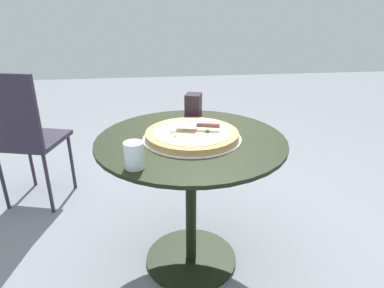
# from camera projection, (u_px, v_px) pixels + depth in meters

# --- Properties ---
(ground_plane) EXTENTS (10.00, 10.00, 0.00)m
(ground_plane) POSITION_uv_depth(u_px,v_px,m) (191.00, 259.00, 1.92)
(ground_plane) COLOR slate
(patio_table) EXTENTS (0.91, 0.91, 0.73)m
(patio_table) POSITION_uv_depth(u_px,v_px,m) (191.00, 174.00, 1.71)
(patio_table) COLOR black
(patio_table) RESTS_ON ground
(pizza_on_tray) EXTENTS (0.47, 0.47, 0.05)m
(pizza_on_tray) POSITION_uv_depth(u_px,v_px,m) (192.00, 135.00, 1.62)
(pizza_on_tray) COLOR silver
(pizza_on_tray) RESTS_ON patio_table
(pizza_server) EXTENTS (0.10, 0.22, 0.02)m
(pizza_server) POSITION_uv_depth(u_px,v_px,m) (198.00, 126.00, 1.62)
(pizza_server) COLOR silver
(pizza_server) RESTS_ON pizza_on_tray
(drinking_cup) EXTENTS (0.08, 0.08, 0.11)m
(drinking_cup) POSITION_uv_depth(u_px,v_px,m) (134.00, 155.00, 1.33)
(drinking_cup) COLOR silver
(drinking_cup) RESTS_ON patio_table
(napkin_dispenser) EXTENTS (0.11, 0.11, 0.14)m
(napkin_dispenser) POSITION_uv_depth(u_px,v_px,m) (193.00, 106.00, 1.90)
(napkin_dispenser) COLOR black
(napkin_dispenser) RESTS_ON patio_table
(patio_chair_far) EXTENTS (0.48, 0.48, 0.95)m
(patio_chair_far) POSITION_uv_depth(u_px,v_px,m) (23.00, 132.00, 2.23)
(patio_chair_far) COLOR #2D2535
(patio_chair_far) RESTS_ON ground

